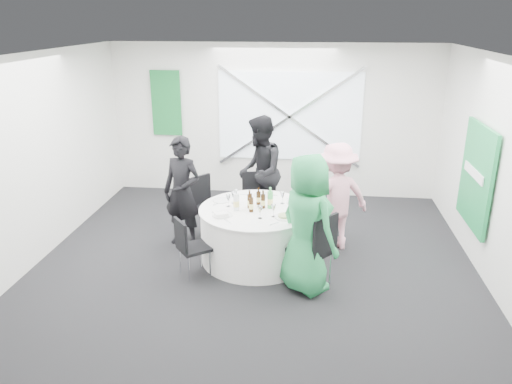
# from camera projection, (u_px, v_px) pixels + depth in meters

# --- Properties ---
(floor) EXTENTS (6.00, 6.00, 0.00)m
(floor) POSITION_uv_depth(u_px,v_px,m) (254.00, 265.00, 6.86)
(floor) COLOR black
(floor) RESTS_ON ground
(ceiling) EXTENTS (6.00, 6.00, 0.00)m
(ceiling) POSITION_uv_depth(u_px,v_px,m) (254.00, 55.00, 5.92)
(ceiling) COLOR silver
(ceiling) RESTS_ON wall_back
(wall_back) EXTENTS (6.00, 0.00, 6.00)m
(wall_back) POSITION_uv_depth(u_px,v_px,m) (273.00, 121.00, 9.20)
(wall_back) COLOR silver
(wall_back) RESTS_ON floor
(wall_front) EXTENTS (6.00, 0.00, 6.00)m
(wall_front) POSITION_uv_depth(u_px,v_px,m) (205.00, 288.00, 3.58)
(wall_front) COLOR silver
(wall_front) RESTS_ON floor
(wall_left) EXTENTS (0.00, 6.00, 6.00)m
(wall_left) POSITION_uv_depth(u_px,v_px,m) (33.00, 160.00, 6.72)
(wall_left) COLOR silver
(wall_left) RESTS_ON floor
(wall_right) EXTENTS (0.00, 6.00, 6.00)m
(wall_right) POSITION_uv_depth(u_px,v_px,m) (499.00, 176.00, 6.07)
(wall_right) COLOR silver
(wall_right) RESTS_ON floor
(window_panel) EXTENTS (2.60, 0.03, 1.60)m
(window_panel) POSITION_uv_depth(u_px,v_px,m) (290.00, 116.00, 9.10)
(window_panel) COLOR silver
(window_panel) RESTS_ON wall_back
(window_brace_a) EXTENTS (2.63, 0.05, 1.84)m
(window_brace_a) POSITION_uv_depth(u_px,v_px,m) (290.00, 117.00, 9.06)
(window_brace_a) COLOR silver
(window_brace_a) RESTS_ON window_panel
(window_brace_b) EXTENTS (2.63, 0.05, 1.84)m
(window_brace_b) POSITION_uv_depth(u_px,v_px,m) (290.00, 117.00, 9.06)
(window_brace_b) COLOR silver
(window_brace_b) RESTS_ON window_panel
(green_banner) EXTENTS (0.55, 0.04, 1.20)m
(green_banner) POSITION_uv_depth(u_px,v_px,m) (166.00, 103.00, 9.27)
(green_banner) COLOR #16702B
(green_banner) RESTS_ON wall_back
(green_sign) EXTENTS (0.05, 1.20, 1.40)m
(green_sign) POSITION_uv_depth(u_px,v_px,m) (476.00, 177.00, 6.70)
(green_sign) COLOR #198A44
(green_sign) RESTS_ON wall_right
(banquet_table) EXTENTS (1.56, 1.56, 0.76)m
(banquet_table) POSITION_uv_depth(u_px,v_px,m) (256.00, 234.00, 6.92)
(banquet_table) COLOR white
(banquet_table) RESTS_ON floor
(chair_back) EXTENTS (0.45, 0.46, 0.88)m
(chair_back) POSITION_uv_depth(u_px,v_px,m) (254.00, 196.00, 7.99)
(chair_back) COLOR black
(chair_back) RESTS_ON floor
(chair_back_left) EXTENTS (0.60, 0.59, 0.93)m
(chair_back_left) POSITION_uv_depth(u_px,v_px,m) (204.00, 201.00, 7.67)
(chair_back_left) COLOR black
(chair_back_left) RESTS_ON floor
(chair_back_right) EXTENTS (0.52, 0.52, 0.83)m
(chair_back_right) POSITION_uv_depth(u_px,v_px,m) (330.00, 213.00, 7.39)
(chair_back_right) COLOR black
(chair_back_right) RESTS_ON floor
(chair_front_right) EXTENTS (0.64, 0.64, 1.00)m
(chair_front_right) POSITION_uv_depth(u_px,v_px,m) (317.00, 245.00, 6.11)
(chair_front_right) COLOR black
(chair_front_right) RESTS_ON floor
(chair_front_left) EXTENTS (0.52, 0.52, 0.82)m
(chair_front_left) POSITION_uv_depth(u_px,v_px,m) (189.00, 244.00, 6.41)
(chair_front_left) COLOR black
(chair_front_left) RESTS_ON floor
(person_man_back_left) EXTENTS (0.69, 0.56, 1.64)m
(person_man_back_left) POSITION_uv_depth(u_px,v_px,m) (182.00, 192.00, 7.24)
(person_man_back_left) COLOR black
(person_man_back_left) RESTS_ON floor
(person_man_back) EXTENTS (0.53, 0.90, 1.80)m
(person_man_back) POSITION_uv_depth(u_px,v_px,m) (260.00, 172.00, 7.90)
(person_man_back) COLOR black
(person_man_back) RESTS_ON floor
(person_woman_pink) EXTENTS (1.13, 0.86, 1.58)m
(person_woman_pink) POSITION_uv_depth(u_px,v_px,m) (336.00, 197.00, 7.13)
(person_woman_pink) COLOR pink
(person_woman_pink) RESTS_ON floor
(person_woman_green) EXTENTS (0.99, 1.00, 1.75)m
(person_woman_green) POSITION_uv_depth(u_px,v_px,m) (307.00, 224.00, 6.00)
(person_woman_green) COLOR #289350
(person_woman_green) RESTS_ON floor
(plate_back) EXTENTS (0.26, 0.26, 0.01)m
(plate_back) POSITION_uv_depth(u_px,v_px,m) (262.00, 195.00, 7.27)
(plate_back) COLOR white
(plate_back) RESTS_ON banquet_table
(plate_back_left) EXTENTS (0.25, 0.25, 0.01)m
(plate_back_left) POSITION_uv_depth(u_px,v_px,m) (221.00, 200.00, 7.08)
(plate_back_left) COLOR white
(plate_back_left) RESTS_ON banquet_table
(plate_back_right) EXTENTS (0.27, 0.27, 0.04)m
(plate_back_right) POSITION_uv_depth(u_px,v_px,m) (296.00, 202.00, 6.99)
(plate_back_right) COLOR white
(plate_back_right) RESTS_ON banquet_table
(plate_front_right) EXTENTS (0.26, 0.26, 0.04)m
(plate_front_right) POSITION_uv_depth(u_px,v_px,m) (285.00, 216.00, 6.49)
(plate_front_right) COLOR white
(plate_front_right) RESTS_ON banquet_table
(plate_front_left) EXTENTS (0.27, 0.27, 0.01)m
(plate_front_left) POSITION_uv_depth(u_px,v_px,m) (222.00, 215.00, 6.56)
(plate_front_left) COLOR white
(plate_front_left) RESTS_ON banquet_table
(napkin) EXTENTS (0.20, 0.18, 0.05)m
(napkin) POSITION_uv_depth(u_px,v_px,m) (221.00, 215.00, 6.49)
(napkin) COLOR white
(napkin) RESTS_ON plate_front_left
(beer_bottle_a) EXTENTS (0.06, 0.06, 0.25)m
(beer_bottle_a) POSITION_uv_depth(u_px,v_px,m) (250.00, 201.00, 6.79)
(beer_bottle_a) COLOR #321C09
(beer_bottle_a) RESTS_ON banquet_table
(beer_bottle_b) EXTENTS (0.06, 0.06, 0.24)m
(beer_bottle_b) POSITION_uv_depth(u_px,v_px,m) (258.00, 198.00, 6.92)
(beer_bottle_b) COLOR #321C09
(beer_bottle_b) RESTS_ON banquet_table
(beer_bottle_c) EXTENTS (0.06, 0.06, 0.25)m
(beer_bottle_c) POSITION_uv_depth(u_px,v_px,m) (263.00, 201.00, 6.78)
(beer_bottle_c) COLOR #321C09
(beer_bottle_c) RESTS_ON banquet_table
(beer_bottle_d) EXTENTS (0.06, 0.06, 0.26)m
(beer_bottle_d) POSITION_uv_depth(u_px,v_px,m) (251.00, 205.00, 6.65)
(beer_bottle_d) COLOR #321C09
(beer_bottle_d) RESTS_ON banquet_table
(green_water_bottle) EXTENTS (0.08, 0.08, 0.30)m
(green_water_bottle) POSITION_uv_depth(u_px,v_px,m) (270.00, 200.00, 6.78)
(green_water_bottle) COLOR #44B255
(green_water_bottle) RESTS_ON banquet_table
(clear_water_bottle) EXTENTS (0.08, 0.08, 0.30)m
(clear_water_bottle) POSITION_uv_depth(u_px,v_px,m) (236.00, 202.00, 6.70)
(clear_water_bottle) COLOR silver
(clear_water_bottle) RESTS_ON banquet_table
(wine_glass_a) EXTENTS (0.07, 0.07, 0.17)m
(wine_glass_a) POSITION_uv_depth(u_px,v_px,m) (282.00, 195.00, 6.93)
(wine_glass_a) COLOR white
(wine_glass_a) RESTS_ON banquet_table
(wine_glass_b) EXTENTS (0.07, 0.07, 0.17)m
(wine_glass_b) POSITION_uv_depth(u_px,v_px,m) (274.00, 208.00, 6.48)
(wine_glass_b) COLOR white
(wine_glass_b) RESTS_ON banquet_table
(wine_glass_c) EXTENTS (0.07, 0.07, 0.17)m
(wine_glass_c) POSITION_uv_depth(u_px,v_px,m) (233.00, 195.00, 6.94)
(wine_glass_c) COLOR white
(wine_glass_c) RESTS_ON banquet_table
(wine_glass_d) EXTENTS (0.07, 0.07, 0.17)m
(wine_glass_d) POSITION_uv_depth(u_px,v_px,m) (228.00, 198.00, 6.83)
(wine_glass_d) COLOR white
(wine_glass_d) RESTS_ON banquet_table
(wine_glass_e) EXTENTS (0.07, 0.07, 0.17)m
(wine_glass_e) POSITION_uv_depth(u_px,v_px,m) (260.00, 209.00, 6.43)
(wine_glass_e) COLOR white
(wine_glass_e) RESTS_ON banquet_table
(fork_a) EXTENTS (0.11, 0.12, 0.01)m
(fork_a) POSITION_uv_depth(u_px,v_px,m) (215.00, 214.00, 6.62)
(fork_a) COLOR silver
(fork_a) RESTS_ON banquet_table
(knife_a) EXTENTS (0.11, 0.12, 0.01)m
(knife_a) POSITION_uv_depth(u_px,v_px,m) (228.00, 221.00, 6.37)
(knife_a) COLOR silver
(knife_a) RESTS_ON banquet_table
(fork_b) EXTENTS (0.09, 0.14, 0.01)m
(fork_b) POSITION_uv_depth(u_px,v_px,m) (297.00, 206.00, 6.87)
(fork_b) COLOR silver
(fork_b) RESTS_ON banquet_table
(knife_b) EXTENTS (0.08, 0.14, 0.01)m
(knife_b) POSITION_uv_depth(u_px,v_px,m) (289.00, 200.00, 7.11)
(knife_b) COLOR silver
(knife_b) RESTS_ON banquet_table
(fork_c) EXTENTS (0.15, 0.02, 0.01)m
(fork_c) POSITION_uv_depth(u_px,v_px,m) (272.00, 195.00, 7.29)
(fork_c) COLOR silver
(fork_c) RESTS_ON banquet_table
(knife_c) EXTENTS (0.15, 0.03, 0.01)m
(knife_c) POSITION_uv_depth(u_px,v_px,m) (245.00, 195.00, 7.31)
(knife_c) COLOR silver
(knife_c) RESTS_ON banquet_table
(fork_d) EXTENTS (0.09, 0.14, 0.01)m
(fork_d) POSITION_uv_depth(u_px,v_px,m) (233.00, 197.00, 7.23)
(fork_d) COLOR silver
(fork_d) RESTS_ON banquet_table
(knife_d) EXTENTS (0.08, 0.14, 0.01)m
(knife_d) POSITION_uv_depth(u_px,v_px,m) (217.00, 204.00, 6.95)
(knife_d) COLOR silver
(knife_d) RESTS_ON banquet_table
(fork_e) EXTENTS (0.11, 0.12, 0.01)m
(fork_e) POSITION_uv_depth(u_px,v_px,m) (274.00, 224.00, 6.30)
(fork_e) COLOR silver
(fork_e) RESTS_ON banquet_table
(knife_e) EXTENTS (0.11, 0.12, 0.01)m
(knife_e) POSITION_uv_depth(u_px,v_px,m) (294.00, 216.00, 6.52)
(knife_e) COLOR silver
(knife_e) RESTS_ON banquet_table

